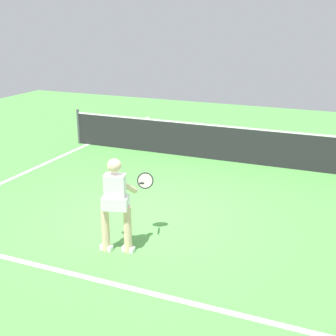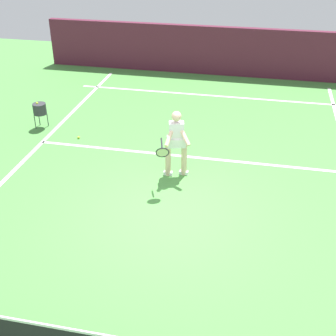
% 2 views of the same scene
% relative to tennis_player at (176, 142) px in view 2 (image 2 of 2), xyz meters
% --- Properties ---
extents(ground_plane, '(23.54, 23.54, 0.00)m').
position_rel_tennis_player_xyz_m(ground_plane, '(-0.12, 1.41, -0.85)').
color(ground_plane, '#4C9342').
extents(court_back_wall, '(12.66, 0.24, 1.70)m').
position_rel_tennis_player_xyz_m(court_back_wall, '(-0.12, -7.34, 0.00)').
color(court_back_wall, '#561E33').
rests_on(court_back_wall, ground).
extents(baseline_marking, '(8.66, 0.10, 0.01)m').
position_rel_tennis_player_xyz_m(baseline_marking, '(-0.12, -5.14, -0.84)').
color(baseline_marking, white).
rests_on(baseline_marking, ground).
extents(service_line_marking, '(7.66, 0.10, 0.01)m').
position_rel_tennis_player_xyz_m(service_line_marking, '(-0.12, -0.92, -0.84)').
color(service_line_marking, white).
rests_on(service_line_marking, ground).
extents(tennis_player, '(0.66, 1.07, 1.55)m').
position_rel_tennis_player_xyz_m(tennis_player, '(0.00, 0.00, 0.00)').
color(tennis_player, beige).
rests_on(tennis_player, ground).
extents(tennis_ball_near, '(0.07, 0.07, 0.07)m').
position_rel_tennis_player_xyz_m(tennis_ball_near, '(2.87, -1.31, -0.81)').
color(tennis_ball_near, '#D1E533').
rests_on(tennis_ball_near, ground).
extents(ball_hopper, '(0.36, 0.36, 0.74)m').
position_rel_tennis_player_xyz_m(ball_hopper, '(4.11, -1.76, -0.30)').
color(ball_hopper, '#333338').
rests_on(ball_hopper, ground).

